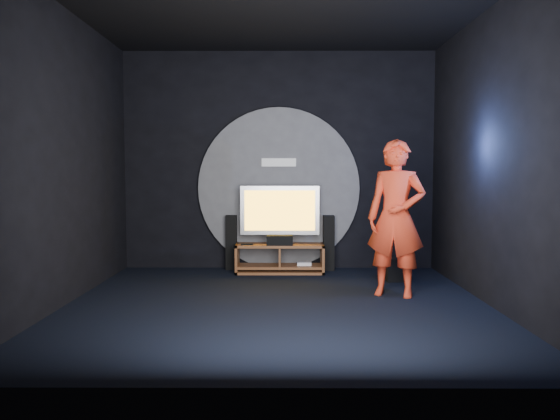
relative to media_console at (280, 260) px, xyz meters
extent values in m
plane|color=black|center=(-0.02, -2.05, -0.20)|extent=(5.00, 5.00, 0.00)
cube|color=black|center=(-0.02, 0.45, 1.55)|extent=(5.00, 0.04, 3.50)
cube|color=black|center=(-0.02, -4.55, 1.55)|extent=(5.00, 0.04, 3.50)
cube|color=black|center=(-2.52, -2.05, 1.55)|extent=(0.04, 5.00, 3.50)
cube|color=black|center=(2.48, -2.05, 1.55)|extent=(0.04, 5.00, 3.50)
cube|color=black|center=(-0.02, -2.05, 3.31)|extent=(5.00, 5.00, 0.01)
cylinder|color=#515156|center=(-0.02, 0.39, 1.10)|extent=(2.60, 0.08, 2.60)
cube|color=white|center=(-0.02, 0.34, 1.52)|extent=(0.55, 0.03, 0.13)
cube|color=brown|center=(-0.01, 0.00, 0.23)|extent=(1.37, 0.45, 0.04)
cube|color=brown|center=(-0.01, 0.00, -0.10)|extent=(1.33, 0.42, 0.04)
cube|color=brown|center=(-0.67, 0.00, 0.03)|extent=(0.04, 0.45, 0.45)
cube|color=brown|center=(0.66, 0.00, 0.03)|extent=(0.04, 0.45, 0.45)
cube|color=brown|center=(-0.01, 0.00, 0.07)|extent=(0.03, 0.40, 0.29)
cube|color=brown|center=(-0.01, 0.00, -0.18)|extent=(1.37, 0.45, 0.04)
cube|color=white|center=(0.37, 0.00, -0.05)|extent=(0.22, 0.16, 0.05)
cube|color=#A1A1A8|center=(-0.01, 0.07, 0.27)|extent=(0.36, 0.22, 0.04)
cylinder|color=#A1A1A8|center=(-0.01, 0.07, 0.34)|extent=(0.07, 0.07, 0.10)
cube|color=#A1A1A8|center=(-0.01, 0.07, 0.78)|extent=(1.23, 0.06, 0.76)
cube|color=#F1A321|center=(-0.01, 0.04, 0.78)|extent=(1.09, 0.01, 0.62)
cube|color=black|center=(-0.01, -0.15, 0.33)|extent=(0.40, 0.15, 0.15)
cube|color=black|center=(-0.51, -0.12, 0.27)|extent=(0.18, 0.05, 0.02)
cube|color=black|center=(-0.79, 0.30, 0.24)|extent=(0.17, 0.19, 0.87)
cube|color=black|center=(0.77, 0.24, 0.24)|extent=(0.17, 0.19, 0.87)
cube|color=black|center=(1.68, -0.61, -0.03)|extent=(0.30, 0.30, 0.33)
imported|color=red|center=(1.47, -1.57, 0.79)|extent=(0.84, 0.70, 1.98)
camera|label=1|loc=(0.04, -8.41, 1.37)|focal=35.00mm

